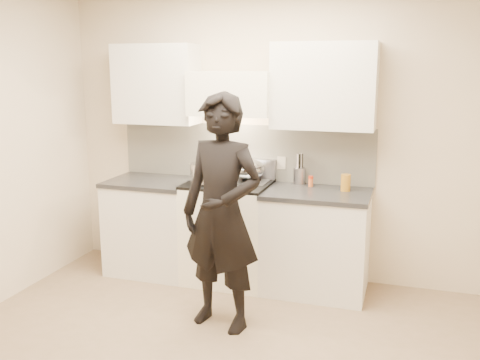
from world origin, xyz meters
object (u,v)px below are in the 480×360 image
(counter_right, at_px, (316,241))
(person, at_px, (222,213))
(stove, at_px, (228,231))
(utensil_crock, at_px, (299,175))
(wok, at_px, (247,169))

(counter_right, bearing_deg, person, -123.20)
(stove, bearing_deg, utensil_crock, 21.77)
(person, bearing_deg, utensil_crock, 84.19)
(counter_right, xyz_separation_m, person, (-0.58, -0.88, 0.45))
(stove, bearing_deg, person, -74.13)
(utensil_crock, relative_size, person, 0.16)
(utensil_crock, height_order, person, person)
(wok, distance_m, person, 1.04)
(stove, relative_size, utensil_crock, 3.35)
(wok, relative_size, utensil_crock, 1.57)
(utensil_crock, bearing_deg, person, -107.80)
(wok, bearing_deg, person, -83.51)
(wok, distance_m, utensil_crock, 0.49)
(counter_right, height_order, wok, wok)
(stove, height_order, utensil_crock, utensil_crock)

